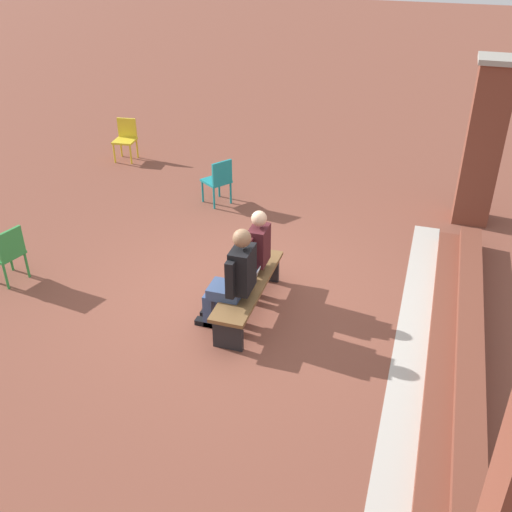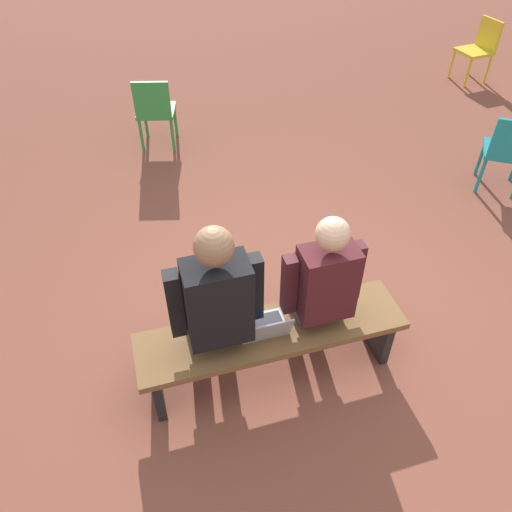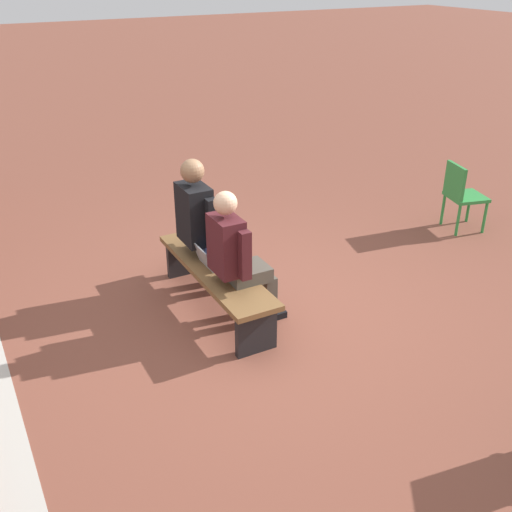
{
  "view_description": "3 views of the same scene",
  "coord_description": "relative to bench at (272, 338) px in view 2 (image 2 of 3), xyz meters",
  "views": [
    {
      "loc": [
        6.39,
        2.26,
        4.65
      ],
      "look_at": [
        -0.03,
        0.26,
        0.68
      ],
      "focal_mm": 42.0,
      "sensor_mm": 36.0,
      "label": 1
    },
    {
      "loc": [
        0.97,
        2.26,
        3.0
      ],
      "look_at": [
        0.26,
        -0.13,
        0.77
      ],
      "focal_mm": 35.0,
      "sensor_mm": 36.0,
      "label": 2
    },
    {
      "loc": [
        -4.26,
        2.26,
        3.04
      ],
      "look_at": [
        0.07,
        -0.08,
        0.57
      ],
      "focal_mm": 42.0,
      "sensor_mm": 36.0,
      "label": 3
    }
  ],
  "objects": [
    {
      "name": "ground_plane",
      "position": [
        -0.27,
        -0.25,
        -0.35
      ],
      "size": [
        60.0,
        60.0,
        0.0
      ],
      "primitive_type": "plane",
      "color": "brown"
    },
    {
      "name": "bench",
      "position": [
        0.0,
        0.0,
        0.0
      ],
      "size": [
        1.8,
        0.44,
        0.45
      ],
      "color": "brown",
      "rests_on": "ground"
    },
    {
      "name": "person_student",
      "position": [
        -0.33,
        -0.07,
        0.35
      ],
      "size": [
        0.52,
        0.66,
        1.32
      ],
      "color": "#4C473D",
      "rests_on": "ground"
    },
    {
      "name": "person_adult",
      "position": [
        0.35,
        -0.07,
        0.39
      ],
      "size": [
        0.58,
        0.73,
        1.4
      ],
      "color": "#384C75",
      "rests_on": "ground"
    },
    {
      "name": "laptop",
      "position": [
        0.06,
        0.01,
        0.15
      ],
      "size": [
        0.32,
        0.29,
        0.21
      ],
      "color": "#9EA0A5",
      "rests_on": "bench"
    },
    {
      "name": "plastic_chair_far_right",
      "position": [
        -4.45,
        -4.12,
        0.13
      ],
      "size": [
        0.46,
        0.46,
        0.84
      ],
      "color": "gold",
      "rests_on": "ground"
    },
    {
      "name": "plastic_chair_by_pillar",
      "position": [
        -2.96,
        -1.51,
        0.13
      ],
      "size": [
        0.58,
        0.58,
        0.84
      ],
      "color": "teal",
      "rests_on": "ground"
    },
    {
      "name": "plastic_chair_far_left",
      "position": [
        0.3,
        -3.42,
        0.13
      ],
      "size": [
        0.51,
        0.51,
        0.84
      ],
      "color": "#2D893D",
      "rests_on": "ground"
    }
  ]
}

